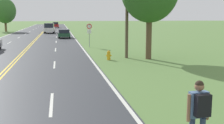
{
  "coord_description": "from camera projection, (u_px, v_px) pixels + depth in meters",
  "views": [
    {
      "loc": [
        3.28,
        -3.14,
        3.34
      ],
      "look_at": [
        6.15,
        11.94,
        0.83
      ],
      "focal_mm": 45.0,
      "sensor_mm": 36.0,
      "label": 1
    }
  ],
  "objects": [
    {
      "name": "fire_hydrant",
      "position": [
        109.0,
        55.0,
        21.64
      ],
      "size": [
        0.43,
        0.27,
        0.74
      ],
      "color": "gold",
      "rests_on": "ground"
    },
    {
      "name": "hitchhiker_person",
      "position": [
        199.0,
        109.0,
        6.87
      ],
      "size": [
        0.61,
        0.44,
        1.8
      ],
      "rotation": [
        0.0,
        0.0,
        1.64
      ],
      "color": "navy",
      "rests_on": "ground"
    },
    {
      "name": "car_red_van_receding",
      "position": [
        55.0,
        25.0,
        82.25
      ],
      "size": [
        1.89,
        4.27,
        1.67
      ],
      "rotation": [
        0.0,
        0.0,
        -1.53
      ],
      "color": "black",
      "rests_on": "ground"
    },
    {
      "name": "car_dark_green_hatchback_mid_near",
      "position": [
        64.0,
        33.0,
        43.42
      ],
      "size": [
        1.92,
        3.58,
        1.34
      ],
      "rotation": [
        0.0,
        0.0,
        -1.6
      ],
      "color": "black",
      "rests_on": "ground"
    },
    {
      "name": "tree_left_verge",
      "position": [
        5.0,
        11.0,
        61.08
      ],
      "size": [
        4.71,
        4.71,
        7.23
      ],
      "color": "brown",
      "rests_on": "ground"
    },
    {
      "name": "car_white_suv_mid_far",
      "position": [
        49.0,
        28.0,
        56.05
      ],
      "size": [
        2.14,
        4.64,
        1.97
      ],
      "rotation": [
        0.0,
        0.0,
        -1.61
      ],
      "color": "black",
      "rests_on": "ground"
    },
    {
      "name": "traffic_sign",
      "position": [
        89.0,
        29.0,
        30.39
      ],
      "size": [
        0.6,
        0.1,
        2.56
      ],
      "color": "gray",
      "rests_on": "ground"
    }
  ]
}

